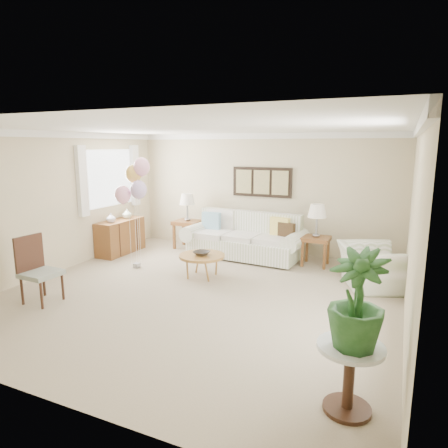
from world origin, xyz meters
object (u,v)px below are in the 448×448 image
(coffee_table, at_px, (202,256))
(accent_chair, at_px, (37,268))
(balloon_cluster, at_px, (134,182))
(sofa, at_px, (245,240))
(armchair, at_px, (371,267))

(coffee_table, relative_size, accent_chair, 0.81)
(accent_chair, height_order, balloon_cluster, balloon_cluster)
(sofa, bearing_deg, balloon_cluster, -136.23)
(armchair, bearing_deg, coffee_table, 83.27)
(balloon_cluster, bearing_deg, armchair, 9.73)
(sofa, xyz_separation_m, balloon_cluster, (-1.64, -1.57, 1.30))
(sofa, xyz_separation_m, accent_chair, (-1.96, -3.61, 0.16))
(coffee_table, bearing_deg, balloon_cluster, -179.90)
(coffee_table, xyz_separation_m, accent_chair, (-1.73, -2.04, 0.15))
(coffee_table, bearing_deg, sofa, 81.97)
(armchair, bearing_deg, balloon_cluster, 78.57)
(armchair, bearing_deg, sofa, 50.71)
(armchair, relative_size, balloon_cluster, 0.51)
(sofa, relative_size, armchair, 2.44)
(sofa, distance_m, coffee_table, 1.58)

